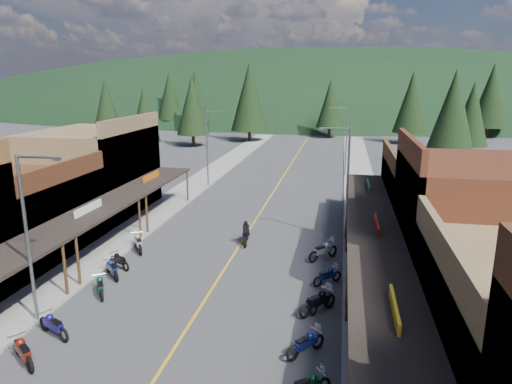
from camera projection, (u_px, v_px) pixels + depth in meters
The scene contains 38 objects.
ground at pixel (217, 280), 25.91m from camera, with size 220.00×220.00×0.00m, color #38383A.
centerline at pixel (272, 195), 44.97m from camera, with size 0.15×90.00×0.01m, color gold.
sidewalk_west at pixel (188, 190), 46.53m from camera, with size 3.40×94.00×0.15m, color gray.
sidewalk_east at pixel (362, 198), 43.37m from camera, with size 3.40×94.00×0.15m, color gray.
shop_west_2 at pixel (18, 216), 29.41m from camera, with size 10.90×9.00×6.20m.
shop_west_3 at pixel (94, 172), 38.33m from camera, with size 10.90×10.20×8.20m.
shop_east_2 at pixel (476, 227), 24.18m from camera, with size 10.90×9.00×8.20m.
shop_east_3 at pixel (438, 199), 33.57m from camera, with size 10.90×10.20×6.20m.
streetlight_0 at pixel (29, 233), 20.37m from camera, with size 2.16×0.18×8.00m.
streetlight_1 at pixel (208, 145), 47.05m from camera, with size 2.16×0.18×8.00m.
streetlight_2 at pixel (345, 179), 31.19m from camera, with size 2.16×0.18×8.00m.
streetlight_3 at pixel (345, 138), 52.15m from camera, with size 2.16×0.18×8.00m.
ridge_hill at pixel (324, 112), 154.56m from camera, with size 310.00×140.00×60.00m, color black.
pine_0 at pixel (106, 102), 90.68m from camera, with size 5.04×5.04×11.00m.
pine_1 at pixel (195, 97), 95.21m from camera, with size 5.88×5.88×12.50m.
pine_2 at pixel (249, 96), 81.06m from camera, with size 6.72×6.72×14.00m.
pine_3 at pixel (330, 103), 86.50m from camera, with size 5.04×5.04×11.00m.
pine_4 at pixel (412, 102), 78.06m from camera, with size 5.88×5.88×12.50m.
pine_5 at pixel (491, 95), 86.41m from camera, with size 6.72×6.72×14.00m.
pine_7 at pixel (170, 96), 102.38m from camera, with size 5.88×5.88×12.50m.
pine_8 at pixel (144, 115), 66.57m from camera, with size 4.48×4.48×10.00m.
pine_9 at pixel (472, 114), 62.89m from camera, with size 4.93×4.93×10.80m.
pine_10 at pixel (192, 105), 75.18m from camera, with size 5.38×5.38×11.60m.
pine_11 at pixel (453, 111), 56.75m from camera, with size 5.82×5.82×12.40m.
bike_west_4 at pixel (23, 350), 18.17m from camera, with size 0.73×2.20×1.26m, color maroon, non-canonical shape.
bike_west_5 at pixel (53, 324), 20.13m from camera, with size 0.72×2.15×1.23m, color navy, non-canonical shape.
bike_west_6 at pixel (100, 285), 23.99m from camera, with size 0.68×2.03×1.16m, color #0D4529, non-canonical shape.
bike_west_7 at pixel (112, 268), 26.15m from camera, with size 0.69×2.07×1.18m, color navy, non-canonical shape.
bike_west_8 at pixel (119, 260), 27.42m from camera, with size 0.64×1.92×1.10m, color black, non-canonical shape.
bike_west_9 at pixel (138, 242), 30.16m from camera, with size 0.77×2.32×1.32m, color #ABAAB0, non-canonical shape.
bike_east_5 at pixel (306, 342), 18.80m from camera, with size 0.67×2.02×1.16m, color navy, non-canonical shape.
bike_east_6 at pixel (318, 301), 22.15m from camera, with size 0.78×2.33×1.33m, color black, non-canonical shape.
bike_east_7 at pixel (321, 299), 22.50m from camera, with size 0.66×1.97×1.12m, color maroon, non-canonical shape.
bike_east_8 at pixel (327, 275), 25.30m from camera, with size 0.64×1.92×1.10m, color navy, non-canonical shape.
bike_east_9 at pixel (323, 250), 28.70m from camera, with size 0.78×2.35×1.34m, color gray, non-canonical shape.
rider_on_bike at pixel (246, 234), 31.50m from camera, with size 1.01×2.35×1.74m.
pedestrian_east_a at pixel (369, 300), 21.54m from camera, with size 0.62×0.41×1.70m, color #271E2D.
pedestrian_east_b at pixel (357, 215), 34.48m from camera, with size 0.91×0.53×1.88m, color brown.
Camera 1 is at (6.63, -23.08, 11.17)m, focal length 32.00 mm.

